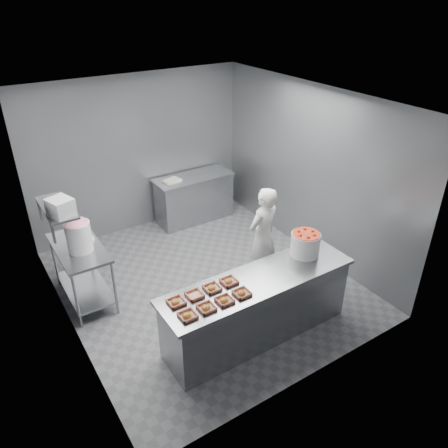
% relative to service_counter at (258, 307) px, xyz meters
% --- Properties ---
extents(floor, '(4.50, 4.50, 0.00)m').
position_rel_service_counter_xyz_m(floor, '(0.00, 1.35, -0.45)').
color(floor, '#4C4C51').
rests_on(floor, ground).
extents(ceiling, '(4.50, 4.50, 0.00)m').
position_rel_service_counter_xyz_m(ceiling, '(0.00, 1.35, 2.35)').
color(ceiling, white).
rests_on(ceiling, wall_back).
extents(wall_back, '(4.00, 0.04, 2.80)m').
position_rel_service_counter_xyz_m(wall_back, '(0.00, 3.60, 0.95)').
color(wall_back, slate).
rests_on(wall_back, ground).
extents(wall_left, '(0.04, 4.50, 2.80)m').
position_rel_service_counter_xyz_m(wall_left, '(-2.00, 1.35, 0.95)').
color(wall_left, slate).
rests_on(wall_left, ground).
extents(wall_right, '(0.04, 4.50, 2.80)m').
position_rel_service_counter_xyz_m(wall_right, '(2.00, 1.35, 0.95)').
color(wall_right, slate).
rests_on(wall_right, ground).
extents(service_counter, '(2.60, 0.70, 0.90)m').
position_rel_service_counter_xyz_m(service_counter, '(0.00, 0.00, 0.00)').
color(service_counter, slate).
rests_on(service_counter, ground).
extents(prep_table, '(0.60, 1.20, 0.90)m').
position_rel_service_counter_xyz_m(prep_table, '(-1.65, 1.95, 0.14)').
color(prep_table, slate).
rests_on(prep_table, ground).
extents(back_counter, '(1.50, 0.60, 0.90)m').
position_rel_service_counter_xyz_m(back_counter, '(0.90, 3.25, -0.00)').
color(back_counter, slate).
rests_on(back_counter, ground).
extents(wall_shelf, '(0.35, 0.90, 0.03)m').
position_rel_service_counter_xyz_m(wall_shelf, '(-1.82, 1.95, 1.10)').
color(wall_shelf, slate).
rests_on(wall_shelf, wall_left).
extents(tray_0, '(0.19, 0.18, 0.06)m').
position_rel_service_counter_xyz_m(tray_0, '(-1.07, -0.14, 0.47)').
color(tray_0, tan).
rests_on(tray_0, service_counter).
extents(tray_1, '(0.19, 0.18, 0.06)m').
position_rel_service_counter_xyz_m(tray_1, '(-0.83, -0.14, 0.47)').
color(tray_1, tan).
rests_on(tray_1, service_counter).
extents(tray_2, '(0.19, 0.18, 0.06)m').
position_rel_service_counter_xyz_m(tray_2, '(-0.59, -0.14, 0.47)').
color(tray_2, tan).
rests_on(tray_2, service_counter).
extents(tray_3, '(0.19, 0.18, 0.06)m').
position_rel_service_counter_xyz_m(tray_3, '(-0.35, -0.14, 0.47)').
color(tray_3, tan).
rests_on(tray_3, service_counter).
extents(tray_4, '(0.19, 0.18, 0.06)m').
position_rel_service_counter_xyz_m(tray_4, '(-1.07, 0.14, 0.47)').
color(tray_4, tan).
rests_on(tray_4, service_counter).
extents(tray_5, '(0.19, 0.18, 0.04)m').
position_rel_service_counter_xyz_m(tray_5, '(-0.83, 0.14, 0.47)').
color(tray_5, tan).
rests_on(tray_5, service_counter).
extents(tray_6, '(0.19, 0.18, 0.06)m').
position_rel_service_counter_xyz_m(tray_6, '(-0.59, 0.14, 0.47)').
color(tray_6, tan).
rests_on(tray_6, service_counter).
extents(tray_7, '(0.19, 0.18, 0.06)m').
position_rel_service_counter_xyz_m(tray_7, '(-0.35, 0.14, 0.47)').
color(tray_7, tan).
rests_on(tray_7, service_counter).
extents(worker, '(0.64, 0.49, 1.56)m').
position_rel_service_counter_xyz_m(worker, '(0.79, 0.95, 0.33)').
color(worker, silver).
rests_on(worker, ground).
extents(strawberry_tub, '(0.39, 0.39, 0.32)m').
position_rel_service_counter_xyz_m(strawberry_tub, '(0.85, 0.12, 0.62)').
color(strawberry_tub, silver).
rests_on(strawberry_tub, service_counter).
extents(glaze_bucket, '(0.35, 0.33, 0.51)m').
position_rel_service_counter_xyz_m(glaze_bucket, '(-1.64, 1.84, 0.67)').
color(glaze_bucket, silver).
rests_on(glaze_bucket, prep_table).
extents(bucket_lid, '(0.38, 0.38, 0.02)m').
position_rel_service_counter_xyz_m(bucket_lid, '(-1.55, 2.05, 0.46)').
color(bucket_lid, silver).
rests_on(bucket_lid, prep_table).
extents(rag, '(0.14, 0.12, 0.02)m').
position_rel_service_counter_xyz_m(rag, '(-1.55, 2.13, 0.46)').
color(rag, '#CCB28C').
rests_on(rag, prep_table).
extents(appliance, '(0.34, 0.36, 0.22)m').
position_rel_service_counter_xyz_m(appliance, '(-1.82, 1.68, 1.22)').
color(appliance, gray).
rests_on(appliance, wall_shelf).
extents(paper_stack, '(0.33, 0.27, 0.04)m').
position_rel_service_counter_xyz_m(paper_stack, '(0.45, 3.25, 0.46)').
color(paper_stack, silver).
rests_on(paper_stack, back_counter).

